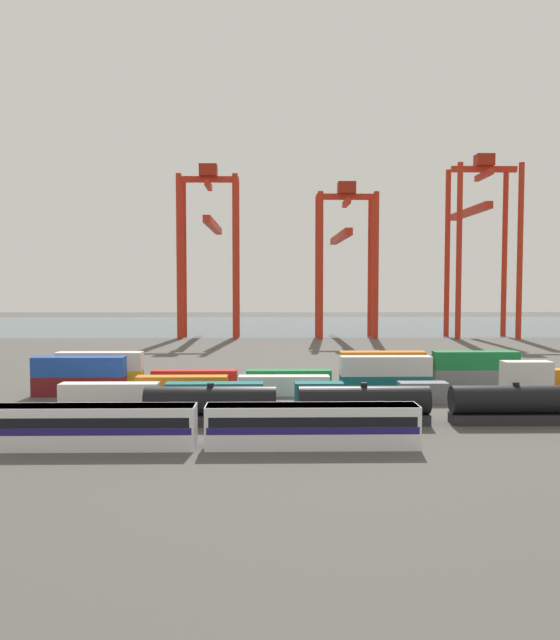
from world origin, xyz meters
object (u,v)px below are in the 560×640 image
object	(u,v)px
shipping_container_10	(284,385)
gantry_crane_west	(210,236)
passenger_train	(201,424)
freight_tank_row	(364,404)
gantry_crane_east	(480,229)
gantry_crane_central	(345,245)

from	to	relation	value
shipping_container_10	gantry_crane_west	size ratio (longest dim) A/B	0.26
passenger_train	freight_tank_row	xyz separation A→B (m)	(16.24, 9.34, -0.04)
freight_tank_row	gantry_crane_west	distance (m)	117.77
freight_tank_row	shipping_container_10	size ratio (longest dim) A/B	3.82
passenger_train	shipping_container_10	world-z (taller)	passenger_train
shipping_container_10	freight_tank_row	bearing A→B (deg)	-65.53
freight_tank_row	shipping_container_10	world-z (taller)	freight_tank_row
shipping_container_10	gantry_crane_east	size ratio (longest dim) A/B	0.24
shipping_container_10	gantry_crane_east	distance (m)	112.74
passenger_train	shipping_container_10	xyz separation A→B (m)	(8.21, 26.99, -0.84)
passenger_train	gantry_crane_east	world-z (taller)	gantry_crane_east
freight_tank_row	gantry_crane_east	xyz separation A→B (m)	(49.21, 110.36, 28.14)
gantry_crane_west	shipping_container_10	bearing A→B (deg)	-78.87
passenger_train	gantry_crane_central	distance (m)	126.49
gantry_crane_central	gantry_crane_east	world-z (taller)	gantry_crane_east
gantry_crane_central	shipping_container_10	bearing A→B (deg)	-101.62
passenger_train	freight_tank_row	bearing A→B (deg)	29.91
passenger_train	gantry_crane_west	world-z (taller)	gantry_crane_west
passenger_train	freight_tank_row	distance (m)	18.73
freight_tank_row	gantry_crane_west	bearing A→B (deg)	103.36
gantry_crane_west	gantry_crane_east	world-z (taller)	gantry_crane_east
gantry_crane_east	shipping_container_10	bearing A→B (deg)	-121.69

